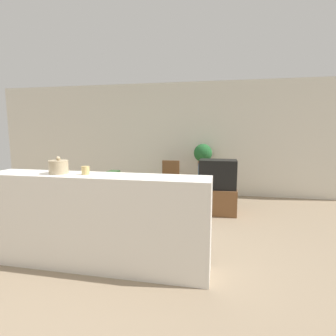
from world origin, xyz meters
TOP-DOWN VIEW (x-y plane):
  - ground_plane at (0.00, 0.00)m, footprint 14.00×14.00m
  - wall_back at (0.00, 3.43)m, footprint 9.00×0.06m
  - couch at (-0.59, 1.33)m, footprint 0.80×1.86m
  - tv_stand at (1.31, 1.95)m, footprint 0.71×0.55m
  - television at (1.31, 1.95)m, footprint 0.69×0.43m
  - wooden_chair at (0.25, 2.70)m, footprint 0.44×0.44m
  - plant_stand at (0.95, 3.12)m, footprint 0.19×0.19m
  - potted_plant at (0.95, 3.12)m, footprint 0.42×0.42m
  - foreground_counter at (0.00, -0.34)m, footprint 2.56×0.44m
  - decorative_bowl at (-0.44, -0.34)m, footprint 0.21×0.21m
  - candle_jar at (-0.11, -0.34)m, footprint 0.09×0.09m

SIDE VIEW (x-z plane):
  - ground_plane at x=0.00m, z-range 0.00..0.00m
  - tv_stand at x=1.31m, z-range 0.00..0.48m
  - couch at x=-0.59m, z-range -0.10..0.62m
  - plant_stand at x=0.95m, z-range 0.00..0.74m
  - wooden_chair at x=0.25m, z-range 0.04..0.92m
  - foreground_counter at x=0.00m, z-range 0.00..1.07m
  - television at x=1.31m, z-range 0.48..1.02m
  - potted_plant at x=0.95m, z-range 0.77..1.28m
  - candle_jar at x=-0.11m, z-range 1.07..1.16m
  - decorative_bowl at x=-0.44m, z-range 1.04..1.24m
  - wall_back at x=0.00m, z-range 0.00..2.70m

